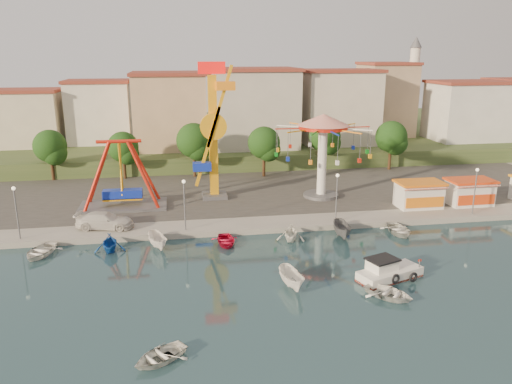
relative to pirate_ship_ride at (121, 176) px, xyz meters
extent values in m
plane|color=#143038|center=(14.98, -22.07, -4.39)|extent=(200.00, 200.00, 0.00)
cube|color=#9E998E|center=(14.98, 39.93, -4.09)|extent=(200.00, 100.00, 0.60)
cube|color=#4C4944|center=(14.98, 7.93, -3.79)|extent=(90.00, 28.00, 0.01)
cube|color=#384C26|center=(14.98, 44.93, -2.89)|extent=(200.00, 60.00, 3.00)
cube|color=#59595E|center=(0.00, 0.00, -3.64)|extent=(10.00, 5.00, 0.30)
cube|color=#152EB9|center=(0.00, 0.00, -2.19)|extent=(4.50, 1.40, 1.00)
cylinder|color=red|center=(0.00, 0.00, 4.01)|extent=(5.00, 0.40, 0.40)
cube|color=#59595E|center=(10.90, 2.33, -3.54)|extent=(3.00, 3.00, 0.50)
cube|color=#FFAA15|center=(10.90, 2.33, 3.71)|extent=(1.00, 1.00, 15.00)
cube|color=red|center=(10.90, 2.33, 12.01)|extent=(3.20, 0.50, 1.40)
cylinder|color=#FFAA15|center=(10.90, 1.53, 5.21)|extent=(3.20, 0.50, 3.20)
cube|color=#FFAA15|center=(11.66, 1.33, 7.59)|extent=(3.35, 0.35, 9.64)
cube|color=orange|center=(12.41, 1.33, 9.97)|extent=(2.20, 1.20, 1.00)
cylinder|color=#59595E|center=(24.16, 0.49, -3.59)|extent=(4.40, 4.40, 0.40)
cylinder|color=white|center=(24.16, 0.49, 0.71)|extent=(1.10, 1.10, 9.00)
cylinder|color=red|center=(24.16, 0.49, 5.01)|extent=(6.00, 6.00, 0.50)
cone|color=red|center=(24.16, 0.49, 5.91)|extent=(6.40, 6.40, 1.40)
cube|color=white|center=(34.20, -5.57, -2.39)|extent=(5.00, 3.00, 2.80)
cube|color=orange|center=(34.20, -5.57, -0.84)|extent=(5.40, 3.40, 0.25)
cube|color=red|center=(34.20, -7.27, -1.19)|extent=(5.00, 0.77, 0.43)
cube|color=white|center=(40.64, -5.57, -2.39)|extent=(5.00, 3.00, 2.80)
cube|color=red|center=(40.64, -5.57, -0.84)|extent=(5.40, 3.40, 0.25)
cube|color=red|center=(40.64, -7.27, -1.19)|extent=(5.00, 0.77, 0.43)
cylinder|color=#59595E|center=(-9.02, -9.07, -1.29)|extent=(0.14, 0.14, 5.00)
cylinder|color=#59595E|center=(6.98, -9.07, -1.29)|extent=(0.14, 0.14, 5.00)
cylinder|color=#59595E|center=(22.98, -9.07, -1.29)|extent=(0.14, 0.14, 5.00)
cylinder|color=#59595E|center=(38.98, -9.07, -1.29)|extent=(0.14, 0.14, 5.00)
cylinder|color=#382314|center=(-11.02, 14.91, -2.00)|extent=(0.44, 0.44, 3.60)
sphere|color=black|center=(-11.02, 14.91, 1.10)|extent=(4.60, 4.60, 4.60)
cylinder|color=#382314|center=(-1.02, 14.17, -2.09)|extent=(0.44, 0.44, 3.40)
sphere|color=black|center=(-1.02, 14.17, 0.83)|extent=(4.35, 4.35, 4.35)
cylinder|color=#382314|center=(8.98, 13.74, -1.83)|extent=(0.44, 0.44, 3.92)
sphere|color=black|center=(8.98, 13.74, 1.54)|extent=(5.02, 5.02, 5.02)
cylinder|color=#382314|center=(18.98, 12.29, -1.96)|extent=(0.44, 0.44, 3.66)
sphere|color=black|center=(18.98, 12.29, 1.18)|extent=(4.68, 4.68, 4.68)
cylinder|color=#382314|center=(28.98, 15.28, -1.89)|extent=(0.44, 0.44, 3.80)
sphere|color=black|center=(28.98, 15.28, 1.37)|extent=(4.86, 4.86, 4.86)
cylinder|color=#382314|center=(38.98, 13.47, -1.91)|extent=(0.44, 0.44, 3.77)
sphere|color=black|center=(38.98, 13.47, 1.33)|extent=(4.83, 4.83, 4.83)
cube|color=beige|center=(-18.39, 23.99, 4.54)|extent=(9.26, 9.53, 11.87)
cube|color=silver|center=(-6.35, 29.31, 2.92)|extent=(12.33, 9.01, 8.63)
cube|color=tan|center=(6.79, 29.89, 4.22)|extent=(11.95, 9.28, 11.23)
cube|color=beige|center=(20.58, 26.73, 3.20)|extent=(12.59, 10.50, 9.20)
cube|color=beige|center=(34.05, 30.13, 3.22)|extent=(10.75, 9.23, 9.24)
cube|color=tan|center=(47.35, 28.26, 4.21)|extent=(12.77, 10.96, 11.21)
cube|color=silver|center=(59.13, 26.70, 4.78)|extent=(8.23, 8.98, 12.36)
cube|color=beige|center=(71.01, 31.63, 2.99)|extent=(11.59, 10.93, 8.76)
cylinder|color=silver|center=(50.98, 31.93, 6.61)|extent=(1.80, 1.80, 16.00)
cylinder|color=#59595E|center=(50.98, 31.93, 11.61)|extent=(2.80, 2.80, 0.30)
cone|color=#59595E|center=(50.98, 31.93, 15.61)|extent=(2.20, 2.20, 2.00)
cube|color=white|center=(23.39, -22.15, -4.06)|extent=(5.99, 3.91, 1.01)
cube|color=red|center=(23.39, -22.15, -4.30)|extent=(5.99, 3.91, 0.18)
cube|color=white|center=(22.72, -22.04, -3.22)|extent=(2.68, 2.34, 1.01)
cube|color=black|center=(22.72, -22.04, -2.66)|extent=(2.96, 2.63, 0.13)
torus|color=black|center=(23.39, -23.27, -3.89)|extent=(0.88, 0.50, 0.85)
torus|color=black|center=(24.96, -23.21, -3.89)|extent=(0.88, 0.50, 0.85)
imported|color=white|center=(21.95, -25.28, -4.00)|extent=(4.55, 4.65, 0.79)
imported|color=silver|center=(4.80, -30.73, -4.03)|extent=(4.33, 4.09, 0.73)
imported|color=white|center=(14.99, -22.42, -3.64)|extent=(1.93, 4.04, 1.50)
imported|color=silver|center=(-1.20, -7.26, -2.95)|extent=(6.13, 3.39, 1.68)
imported|color=white|center=(-6.46, -12.27, -3.96)|extent=(4.07, 4.86, 0.86)
imported|color=#1246A3|center=(-0.19, -12.27, -3.52)|extent=(3.11, 3.53, 1.75)
imported|color=white|center=(4.28, -12.27, -3.66)|extent=(2.44, 4.07, 1.48)
imported|color=red|center=(10.77, -12.27, -4.01)|extent=(2.66, 3.70, 0.76)
imported|color=white|center=(17.29, -12.27, -3.54)|extent=(3.56, 3.87, 1.71)
imported|color=#5D5E63|center=(22.65, -12.27, -3.60)|extent=(2.06, 4.29, 1.59)
imported|color=silver|center=(28.77, -12.27, -3.96)|extent=(3.07, 4.27, 0.88)
camera|label=1|loc=(6.30, -57.78, 13.70)|focal=35.00mm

